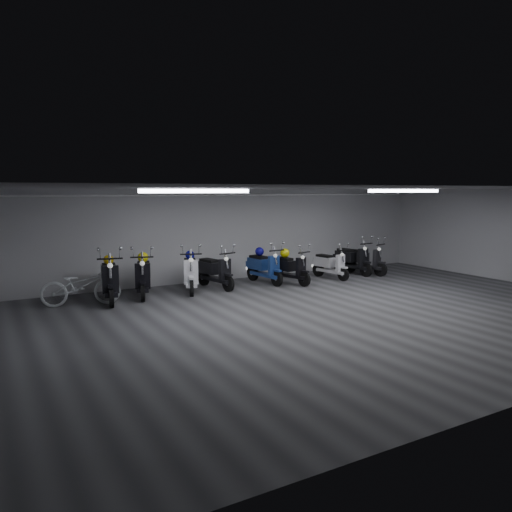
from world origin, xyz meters
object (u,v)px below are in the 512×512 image
scooter_4 (264,262)px  scooter_6 (331,260)px  scooter_8 (353,254)px  helmet_0 (143,257)px  helmet_3 (260,252)px  scooter_9 (365,255)px  helmet_4 (190,255)px  scooter_5 (290,263)px  scooter_1 (143,270)px  bicycle (81,281)px  helmet_2 (109,260)px  scooter_3 (215,266)px  scooter_2 (190,267)px  helmet_1 (285,253)px  scooter_0 (109,273)px

scooter_4 → scooter_6: size_ratio=1.10×
scooter_8 → helmet_0: (-6.94, 0.26, 0.34)m
scooter_8 → helmet_3: size_ratio=6.77×
scooter_9 → helmet_4: (-5.95, 0.46, 0.34)m
scooter_5 → helmet_4: (-2.92, 0.62, 0.37)m
scooter_1 → bicycle: size_ratio=1.03×
helmet_2 → helmet_4: helmet_2 is taller
scooter_3 → bicycle: bearing=173.3°
scooter_6 → helmet_0: scooter_6 is taller
scooter_2 → scooter_5: (3.00, -0.38, -0.08)m
scooter_8 → helmet_2: 7.88m
scooter_1 → scooter_4: size_ratio=1.07×
scooter_8 → helmet_3: 3.40m
scooter_2 → scooter_5: scooter_2 is taller
scooter_4 → helmet_2: 4.55m
scooter_3 → helmet_0: (-2.00, 0.19, 0.35)m
scooter_1 → helmet_4: size_ratio=7.51×
scooter_3 → scooter_8: 4.93m
scooter_6 → scooter_8: 1.18m
scooter_1 → helmet_4: (1.39, 0.21, 0.29)m
scooter_1 → helmet_1: 4.26m
helmet_0 → helmet_4: bearing=-1.5°
scooter_1 → helmet_3: (3.64, 0.27, 0.24)m
scooter_9 → helmet_2: size_ratio=6.88×
scooter_4 → helmet_3: bearing=90.0°
scooter_4 → helmet_1: scooter_4 is taller
scooter_5 → scooter_6: 1.58m
helmet_0 → helmet_2: helmet_2 is taller
bicycle → helmet_1: 5.86m
scooter_1 → scooter_8: bearing=18.0°
scooter_8 → scooter_9: scooter_8 is taller
scooter_6 → helmet_0: size_ratio=5.69×
helmet_0 → helmet_1: 4.19m
scooter_3 → scooter_4: (1.59, -0.02, -0.01)m
scooter_2 → scooter_3: size_ratio=1.06×
scooter_9 → bicycle: bearing=161.6°
helmet_4 → scooter_8: bearing=-2.3°
scooter_2 → helmet_2: bearing=-162.7°
scooter_1 → helmet_3: 3.66m
scooter_8 → helmet_1: scooter_8 is taller
scooter_0 → helmet_4: bearing=20.8°
scooter_3 → scooter_4: scooter_3 is taller
helmet_3 → helmet_2: bearing=-177.4°
scooter_1 → scooter_6: (5.88, -0.31, -0.10)m
helmet_3 → scooter_4: bearing=-82.2°
scooter_0 → helmet_3: 4.58m
scooter_2 → helmet_0: size_ratio=6.67×
scooter_4 → scooter_9: bearing=-12.2°
scooter_4 → helmet_3: 0.37m
scooter_5 → helmet_4: bearing=154.2°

